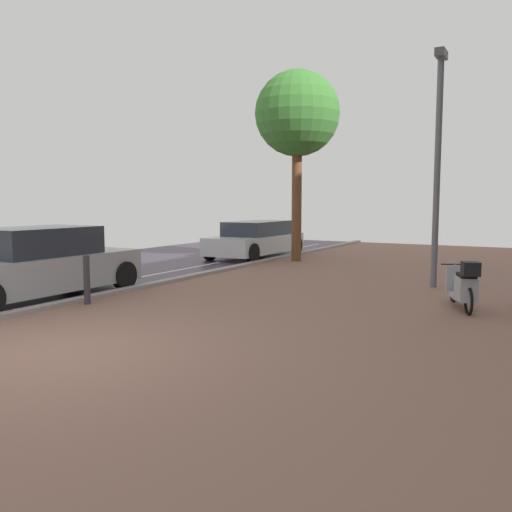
# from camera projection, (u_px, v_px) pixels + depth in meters

# --- Properties ---
(ground) EXTENTS (21.00, 40.00, 0.13)m
(ground) POSITION_uv_depth(u_px,v_px,m) (129.00, 373.00, 6.23)
(ground) COLOR #372B3D
(scooter_near) EXTENTS (0.86, 1.64, 0.95)m
(scooter_near) POSITION_uv_depth(u_px,v_px,m) (464.00, 287.00, 9.65)
(scooter_near) COLOR black
(scooter_near) RESTS_ON ground
(parked_car_near) EXTENTS (1.85, 4.37, 1.43)m
(parked_car_near) POSITION_uv_depth(u_px,v_px,m) (36.00, 265.00, 10.88)
(parked_car_near) COLOR #A5A7AA
(parked_car_near) RESTS_ON ground
(parked_car_far) EXTENTS (1.81, 4.39, 1.24)m
(parked_car_far) POSITION_uv_depth(u_px,v_px,m) (256.00, 239.00, 18.82)
(parked_car_far) COLOR silver
(parked_car_far) RESTS_ON ground
(lamp_post) EXTENTS (0.20, 0.52, 5.24)m
(lamp_post) POSITION_uv_depth(u_px,v_px,m) (438.00, 157.00, 11.96)
(lamp_post) COLOR slate
(lamp_post) RESTS_ON ground
(street_tree) EXTENTS (2.70, 2.70, 6.07)m
(street_tree) POSITION_uv_depth(u_px,v_px,m) (297.00, 115.00, 17.06)
(street_tree) COLOR brown
(street_tree) RESTS_ON ground
(bollard_far) EXTENTS (0.12, 0.12, 0.93)m
(bollard_far) POSITION_uv_depth(u_px,v_px,m) (87.00, 280.00, 10.20)
(bollard_far) COLOR #38383D
(bollard_far) RESTS_ON ground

